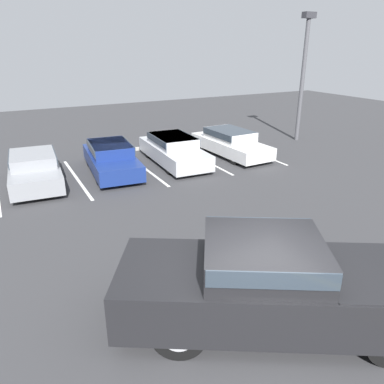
% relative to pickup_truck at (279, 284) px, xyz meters
% --- Properties ---
extents(ground_plane, '(60.00, 60.00, 0.00)m').
position_rel_pickup_truck_xyz_m(ground_plane, '(-0.53, -0.18, -0.92)').
color(ground_plane, '#38383A').
extents(stall_stripe_b, '(0.12, 5.30, 0.01)m').
position_rel_pickup_truck_xyz_m(stall_stripe_b, '(-1.63, 10.47, -0.92)').
color(stall_stripe_b, white).
rests_on(stall_stripe_b, ground_plane).
extents(stall_stripe_c, '(0.12, 5.30, 0.01)m').
position_rel_pickup_truck_xyz_m(stall_stripe_c, '(1.30, 10.47, -0.92)').
color(stall_stripe_c, white).
rests_on(stall_stripe_c, ground_plane).
extents(stall_stripe_d, '(0.12, 5.30, 0.01)m').
position_rel_pickup_truck_xyz_m(stall_stripe_d, '(4.23, 10.47, -0.92)').
color(stall_stripe_d, white).
rests_on(stall_stripe_d, ground_plane).
extents(stall_stripe_e, '(0.12, 5.30, 0.01)m').
position_rel_pickup_truck_xyz_m(stall_stripe_e, '(7.16, 10.47, -0.92)').
color(stall_stripe_e, white).
rests_on(stall_stripe_e, ground_plane).
extents(pickup_truck, '(6.21, 4.83, 1.81)m').
position_rel_pickup_truck_xyz_m(pickup_truck, '(0.00, 0.00, 0.00)').
color(pickup_truck, black).
rests_on(pickup_truck, ground_plane).
extents(parked_sedan_a, '(2.08, 4.33, 1.23)m').
position_rel_pickup_truck_xyz_m(parked_sedan_a, '(-3.16, 10.51, -0.26)').
color(parked_sedan_a, gray).
rests_on(parked_sedan_a, ground_plane).
extents(parked_sedan_b, '(2.16, 4.64, 1.25)m').
position_rel_pickup_truck_xyz_m(parked_sedan_b, '(-0.11, 10.62, -0.26)').
color(parked_sedan_b, navy).
rests_on(parked_sedan_b, ground_plane).
extents(parked_sedan_c, '(1.96, 4.81, 1.27)m').
position_rel_pickup_truck_xyz_m(parked_sedan_c, '(2.77, 10.58, -0.25)').
color(parked_sedan_c, '#B7BABF').
rests_on(parked_sedan_c, ground_plane).
extents(parked_sedan_d, '(1.91, 4.75, 1.24)m').
position_rel_pickup_truck_xyz_m(parked_sedan_d, '(5.81, 10.52, -0.26)').
color(parked_sedan_d, silver).
rests_on(parked_sedan_d, ground_plane).
extents(light_post, '(0.70, 0.36, 6.63)m').
position_rel_pickup_truck_xyz_m(light_post, '(10.92, 11.41, 2.90)').
color(light_post, '#515156').
rests_on(light_post, ground_plane).
extents(wheel_stop_curb, '(1.65, 0.20, 0.14)m').
position_rel_pickup_truck_xyz_m(wheel_stop_curb, '(1.57, 13.48, -0.85)').
color(wheel_stop_curb, '#B7B2A8').
rests_on(wheel_stop_curb, ground_plane).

